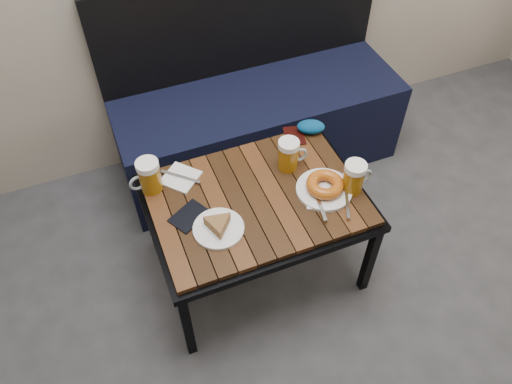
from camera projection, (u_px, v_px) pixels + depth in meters
name	position (u px, v px, depth m)	size (l,w,h in m)	color
bench	(257.00, 119.00, 2.53)	(1.40, 0.50, 0.95)	black
cafe_table	(256.00, 204.00, 1.96)	(0.84, 0.62, 0.47)	black
beer_mug_left	(149.00, 176.00, 1.90)	(0.13, 0.10, 0.14)	#8F590B
beer_mug_centre	(289.00, 154.00, 1.98)	(0.13, 0.09, 0.14)	#8F590B
beer_mug_right	(354.00, 177.00, 1.90)	(0.12, 0.08, 0.14)	#8F590B
plate_pie	(218.00, 226.00, 1.80)	(0.19, 0.19, 0.05)	white
plate_bagel	(325.00, 187.00, 1.92)	(0.23, 0.28, 0.06)	white
napkin_left	(181.00, 178.00, 1.98)	(0.18, 0.18, 0.01)	white
napkin_right	(322.00, 198.00, 1.91)	(0.16, 0.15, 0.01)	white
passport_navy	(189.00, 216.00, 1.86)	(0.10, 0.14, 0.01)	black
passport_burgundy	(294.00, 136.00, 2.15)	(0.08, 0.12, 0.01)	black
knit_pouch	(311.00, 127.00, 2.15)	(0.12, 0.08, 0.05)	navy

